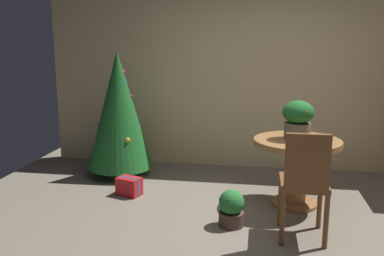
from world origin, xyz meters
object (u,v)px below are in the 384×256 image
(round_dining_table, at_px, (296,161))
(wooden_chair_near, at_px, (305,180))
(holiday_tree, at_px, (119,110))
(flower_vase, at_px, (298,118))
(gift_box_red, at_px, (129,186))
(potted_plant, at_px, (231,208))

(round_dining_table, distance_m, wooden_chair_near, 0.83)
(round_dining_table, xyz_separation_m, holiday_tree, (-2.17, 0.69, 0.37))
(round_dining_table, bearing_deg, wooden_chair_near, -90.00)
(flower_vase, bearing_deg, gift_box_red, -178.93)
(flower_vase, bearing_deg, holiday_tree, 162.98)
(flower_vase, relative_size, potted_plant, 1.14)
(holiday_tree, bearing_deg, flower_vase, -17.02)
(wooden_chair_near, relative_size, holiday_tree, 0.61)
(flower_vase, distance_m, holiday_tree, 2.26)
(wooden_chair_near, height_order, gift_box_red, wooden_chair_near)
(flower_vase, xyz_separation_m, potted_plant, (-0.63, -0.66, -0.76))
(round_dining_table, distance_m, potted_plant, 0.94)
(flower_vase, relative_size, gift_box_red, 1.32)
(round_dining_table, height_order, wooden_chair_near, wooden_chair_near)
(gift_box_red, xyz_separation_m, potted_plant, (1.20, -0.62, 0.07))
(round_dining_table, height_order, gift_box_red, round_dining_table)
(round_dining_table, relative_size, potted_plant, 2.55)
(wooden_chair_near, height_order, potted_plant, wooden_chair_near)
(flower_vase, xyz_separation_m, holiday_tree, (-2.16, 0.66, -0.08))
(potted_plant, bearing_deg, holiday_tree, 139.38)
(wooden_chair_near, relative_size, potted_plant, 2.78)
(round_dining_table, relative_size, wooden_chair_near, 0.92)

